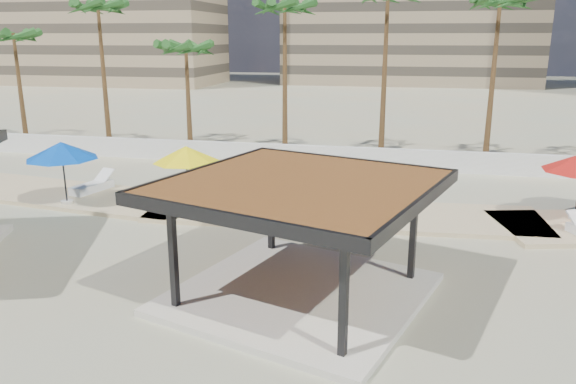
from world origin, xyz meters
name	(u,v)px	position (x,y,z in m)	size (l,w,h in m)	color
ground	(248,282)	(0.00, 0.00, 0.00)	(200.00, 200.00, 0.00)	tan
promenade	(343,210)	(2.00, 7.67, 0.06)	(44.45, 7.97, 0.24)	#C6B284
boundary_wall	(325,156)	(0.00, 16.00, 0.60)	(56.00, 0.30, 1.20)	silver
pavilion_central	(300,229)	(1.72, -0.66, 2.05)	(8.54, 8.54, 3.44)	beige
umbrella_b	(186,154)	(-4.65, 6.86, 2.36)	(3.55, 3.55, 2.53)	beige
umbrella_f	(62,151)	(-9.83, 5.80, 2.50)	(3.66, 3.66, 2.71)	beige
lounger_a	(93,186)	(-9.83, 7.89, 0.39)	(1.30, 2.40, 0.87)	silver
lounger_b	(308,193)	(0.26, 8.91, 0.38)	(1.66, 2.26, 0.83)	silver
palm_a	(14,40)	(-21.00, 18.30, 6.96)	(3.00, 3.00, 8.06)	brown
palm_b	(98,13)	(-15.00, 18.70, 8.62)	(3.00, 3.00, 9.81)	brown
palm_c	(186,52)	(-9.00, 18.10, 6.27)	(3.00, 3.00, 7.33)	brown
palm_d	(285,13)	(-3.00, 18.90, 8.49)	(3.00, 3.00, 9.68)	brown
palm_e	(388,2)	(3.00, 18.40, 9.01)	(3.00, 3.00, 10.24)	brown
palm_f	(500,9)	(9.00, 18.60, 8.64)	(3.00, 3.00, 9.84)	brown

